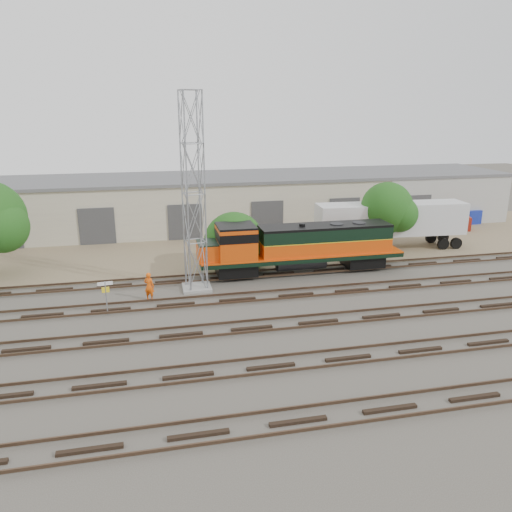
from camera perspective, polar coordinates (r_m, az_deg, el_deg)
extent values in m
plane|color=#47423A|center=(32.36, 5.37, -5.49)|extent=(140.00, 140.00, 0.00)
cube|color=#726047|center=(46.11, -0.27, 1.40)|extent=(80.00, 16.00, 0.02)
cube|color=black|center=(22.49, 15.05, -16.52)|extent=(80.00, 2.40, 0.14)
cube|color=#4C3828|center=(21.87, 16.01, -17.22)|extent=(80.00, 0.08, 0.14)
cube|color=#4C3828|center=(22.97, 14.20, -15.27)|extent=(80.00, 0.08, 0.14)
cube|color=black|center=(25.97, 10.48, -11.40)|extent=(80.00, 2.40, 0.14)
cube|color=#4C3828|center=(25.30, 11.16, -11.88)|extent=(80.00, 0.08, 0.14)
cube|color=#4C3828|center=(26.52, 9.87, -10.40)|extent=(80.00, 0.08, 0.14)
cube|color=black|center=(29.72, 7.14, -7.48)|extent=(80.00, 2.40, 0.14)
cube|color=#4C3828|center=(29.03, 7.64, -7.81)|extent=(80.00, 0.08, 0.14)
cube|color=#4C3828|center=(30.31, 6.68, -6.68)|extent=(80.00, 0.08, 0.14)
cube|color=black|center=(33.66, 4.60, -4.44)|extent=(80.00, 2.40, 0.14)
cube|color=#4C3828|center=(32.94, 4.99, -4.67)|extent=(80.00, 0.08, 0.14)
cube|color=#4C3828|center=(34.28, 4.24, -3.78)|extent=(80.00, 0.08, 0.14)
cube|color=black|center=(37.72, 2.62, -2.04)|extent=(80.00, 2.40, 0.14)
cube|color=#4C3828|center=(36.99, 2.92, -2.20)|extent=(80.00, 0.08, 0.14)
cube|color=#4C3828|center=(38.37, 2.34, -1.49)|extent=(80.00, 0.08, 0.14)
cube|color=beige|center=(53.21, -2.10, 6.22)|extent=(58.00, 10.00, 5.00)
cube|color=#59595B|center=(52.79, -2.13, 9.04)|extent=(58.40, 10.40, 0.30)
cube|color=#999993|center=(56.86, 21.39, 5.76)|extent=(14.00, 0.10, 5.00)
cube|color=#333335|center=(49.23, -27.00, 2.57)|extent=(3.20, 0.12, 3.40)
cube|color=#333335|center=(47.81, -17.71, 3.24)|extent=(3.20, 0.12, 3.40)
cube|color=#333335|center=(47.70, -8.10, 3.85)|extent=(3.20, 0.12, 3.40)
cube|color=#333335|center=(48.92, 1.30, 4.33)|extent=(3.20, 0.12, 3.40)
cube|color=#333335|center=(51.37, 10.03, 4.68)|extent=(3.20, 0.12, 3.40)
cube|color=#333335|center=(54.89, 17.81, 4.90)|extent=(3.20, 0.12, 3.40)
cube|color=black|center=(36.84, -2.26, -1.41)|extent=(2.91, 2.18, 0.91)
cube|color=black|center=(39.74, 12.07, -0.42)|extent=(2.91, 2.18, 0.91)
cube|color=black|center=(37.81, 5.20, -0.02)|extent=(15.45, 2.73, 0.32)
cylinder|color=black|center=(37.97, 5.18, -0.84)|extent=(3.82, 1.00, 1.00)
cube|color=#CD4009|center=(38.19, 7.83, 1.17)|extent=(9.99, 2.36, 1.09)
cube|color=black|center=(37.93, 7.89, 2.62)|extent=(9.99, 2.36, 0.91)
cube|color=black|center=(37.81, 7.92, 3.42)|extent=(9.99, 2.36, 0.18)
cube|color=#CD4009|center=(36.28, -2.30, 1.52)|extent=(2.73, 2.73, 2.36)
cube|color=black|center=(35.97, -2.32, 3.45)|extent=(2.73, 2.73, 0.15)
cube|color=#CD4009|center=(36.13, -5.55, 0.50)|extent=(1.45, 2.18, 1.27)
cube|color=gray|center=(35.01, -6.78, -3.60)|extent=(1.95, 1.95, 0.20)
cylinder|color=gray|center=(33.85, -8.27, 7.21)|extent=(0.10, 0.10, 12.99)
cylinder|color=gray|center=(33.96, -6.25, 7.31)|extent=(0.10, 0.10, 12.99)
cylinder|color=gray|center=(32.68, -8.11, 6.88)|extent=(0.10, 0.10, 12.99)
cylinder|color=gray|center=(32.79, -6.02, 6.99)|extent=(0.10, 0.10, 12.99)
cylinder|color=gray|center=(31.52, -16.73, -4.65)|extent=(0.07, 0.07, 2.17)
cube|color=white|center=(31.20, -16.88, -3.04)|extent=(0.89, 0.15, 0.22)
cube|color=yellow|center=(31.33, -16.82, -3.72)|extent=(0.45, 0.10, 0.35)
imported|color=#F5570D|center=(33.29, -12.11, -3.41)|extent=(0.82, 0.72, 1.89)
cube|color=silver|center=(45.62, 15.17, 4.13)|extent=(13.40, 3.43, 2.76)
cube|color=black|center=(48.45, 20.61, 1.68)|extent=(2.60, 2.69, 1.02)
cube|color=black|center=(43.35, 9.33, 1.07)|extent=(0.15, 0.15, 1.33)
cube|color=black|center=(45.22, 8.53, 1.76)|extent=(0.15, 0.15, 1.33)
cube|color=navy|center=(59.01, 23.36, 4.16)|extent=(1.72, 1.63, 1.50)
cube|color=maroon|center=(55.40, 22.48, 3.47)|extent=(1.90, 1.85, 1.40)
sphere|color=#1E4E16|center=(40.45, -27.06, 2.99)|extent=(3.81, 3.81, 3.81)
cylinder|color=#382619|center=(39.31, -2.48, -1.03)|extent=(0.32, 0.32, 0.43)
sphere|color=#1E4E16|center=(38.79, -2.51, 1.59)|extent=(4.72, 4.72, 4.72)
sphere|color=#1E4E16|center=(38.41, -0.94, 0.73)|extent=(3.30, 3.30, 3.30)
cylinder|color=#382619|center=(45.26, 14.47, 2.02)|extent=(0.26, 0.26, 2.23)
sphere|color=#1E4E16|center=(44.68, 14.72, 5.34)|extent=(4.46, 4.46, 4.46)
sphere|color=#1E4E16|center=(44.60, 16.09, 4.63)|extent=(3.13, 3.13, 3.13)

